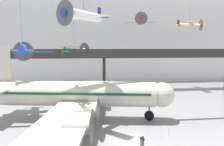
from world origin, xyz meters
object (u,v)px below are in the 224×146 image
(suspended_plane_blue_trainer, at_px, (22,50))
(suspended_plane_green_biplane, at_px, (74,51))
(suspended_plane_silver_racer, at_px, (140,21))
(suspended_plane_white_twin, at_px, (84,16))
(suspended_plane_cream_biplane, at_px, (190,25))
(stanchion_barrier, at_px, (169,135))
(info_sign_pedestal, at_px, (142,143))
(airliner_silver_main, at_px, (75,94))

(suspended_plane_blue_trainer, height_order, suspended_plane_green_biplane, suspended_plane_blue_trainer)
(suspended_plane_silver_racer, distance_m, suspended_plane_white_twin, 29.41)
(suspended_plane_green_biplane, bearing_deg, suspended_plane_cream_biplane, -47.41)
(suspended_plane_white_twin, xyz_separation_m, stanchion_barrier, (9.15, -4.65, -13.31))
(suspended_plane_cream_biplane, xyz_separation_m, suspended_plane_white_twin, (-24.29, -22.56, -1.31))
(suspended_plane_green_biplane, relative_size, info_sign_pedestal, 9.15)
(stanchion_barrier, bearing_deg, airliner_silver_main, 144.17)
(suspended_plane_green_biplane, distance_m, suspended_plane_white_twin, 23.74)
(suspended_plane_green_biplane, distance_m, stanchion_barrier, 31.36)
(suspended_plane_cream_biplane, bearing_deg, suspended_plane_silver_racer, 168.01)
(suspended_plane_blue_trainer, bearing_deg, suspended_plane_silver_racer, -63.23)
(suspended_plane_white_twin, bearing_deg, stanchion_barrier, 107.14)
(suspended_plane_white_twin, bearing_deg, suspended_plane_cream_biplane, 176.98)
(suspended_plane_cream_biplane, distance_m, info_sign_pedestal, 37.52)
(suspended_plane_cream_biplane, xyz_separation_m, suspended_plane_blue_trainer, (-33.53, -15.22, -5.48))
(info_sign_pedestal, bearing_deg, stanchion_barrier, 3.29)
(suspended_plane_cream_biplane, xyz_separation_m, suspended_plane_green_biplane, (-26.72, 0.60, -5.92))
(suspended_plane_cream_biplane, distance_m, suspended_plane_green_biplane, 27.38)
(suspended_plane_cream_biplane, distance_m, suspended_plane_blue_trainer, 37.23)
(suspended_plane_silver_racer, distance_m, stanchion_barrier, 34.79)
(suspended_plane_cream_biplane, xyz_separation_m, suspended_plane_silver_racer, (-10.92, 3.51, 1.13))
(suspended_plane_green_biplane, xyz_separation_m, info_sign_pedestal, (8.07, -29.76, -8.57))
(suspended_plane_cream_biplane, bearing_deg, suspended_plane_green_biplane, -175.46)
(airliner_silver_main, height_order, suspended_plane_cream_biplane, suspended_plane_cream_biplane)
(airliner_silver_main, height_order, stanchion_barrier, airliner_silver_main)
(airliner_silver_main, bearing_deg, suspended_plane_green_biplane, 102.92)
(info_sign_pedestal, bearing_deg, suspended_plane_white_twin, 104.97)
(suspended_plane_blue_trainer, bearing_deg, airliner_silver_main, -132.16)
(airliner_silver_main, height_order, suspended_plane_blue_trainer, suspended_plane_blue_trainer)
(suspended_plane_blue_trainer, relative_size, suspended_plane_white_twin, 1.60)
(suspended_plane_cream_biplane, relative_size, suspended_plane_silver_racer, 0.89)
(suspended_plane_white_twin, bearing_deg, info_sign_pedestal, 84.67)
(airliner_silver_main, height_order, suspended_plane_silver_racer, suspended_plane_silver_racer)
(suspended_plane_blue_trainer, xyz_separation_m, suspended_plane_green_biplane, (6.81, 15.82, -0.44))
(suspended_plane_cream_biplane, relative_size, stanchion_barrier, 6.73)
(suspended_plane_green_biplane, bearing_deg, info_sign_pedestal, -120.94)
(suspended_plane_white_twin, bearing_deg, airliner_silver_main, -111.77)
(suspended_plane_white_twin, relative_size, stanchion_barrier, 6.69)
(suspended_plane_cream_biplane, height_order, suspended_plane_silver_racer, same)
(airliner_silver_main, xyz_separation_m, suspended_plane_green_biplane, (-1.13, 20.27, 5.51))
(suspended_plane_blue_trainer, relative_size, info_sign_pedestal, 9.28)
(stanchion_barrier, bearing_deg, info_sign_pedestal, -151.11)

